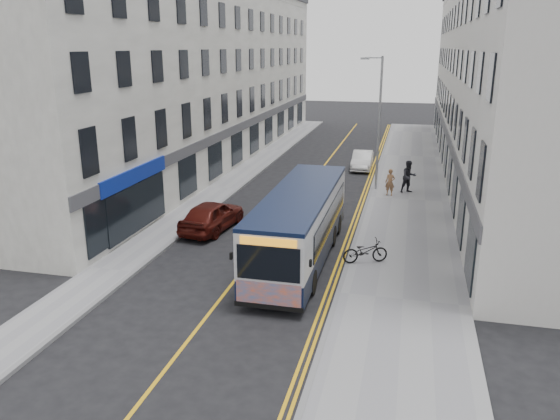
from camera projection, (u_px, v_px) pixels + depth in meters
The scene contains 17 objects.
ground at pixel (242, 272), 21.52m from camera, with size 140.00×140.00×0.00m, color black.
pavement_east at pixel (408, 200), 31.26m from camera, with size 4.50×64.00×0.12m, color gray.
pavement_west at pixel (223, 189), 33.79m from camera, with size 2.00×64.00×0.12m, color gray.
kerb_east at pixel (369, 198), 31.77m from camera, with size 0.18×64.00×0.13m, color slate.
kerb_west at pixel (238, 190), 33.56m from camera, with size 0.18×64.00×0.13m, color slate.
road_centre_line at pixel (302, 195), 32.68m from camera, with size 0.12×64.00×0.01m, color gold.
road_dbl_yellow_inner at pixel (361, 198), 31.89m from camera, with size 0.10×64.00×0.01m, color gold.
road_dbl_yellow_outer at pixel (364, 198), 31.84m from camera, with size 0.10×64.00×0.01m, color gold.
terrace_east at pixel (497, 78), 36.60m from camera, with size 6.00×46.00×13.00m, color silver.
terrace_west at pixel (209, 74), 41.21m from camera, with size 6.00×46.00×13.00m, color white.
streetlamp at pixel (378, 119), 32.34m from camera, with size 1.32×0.18×8.00m.
city_bus at pixel (300, 223), 22.20m from camera, with size 2.39×10.23×2.97m.
bicycle at pixel (365, 251), 22.00m from camera, with size 0.64×1.85×0.97m, color black.
pedestrian_near at pixel (390, 182), 31.88m from camera, with size 0.57×0.37×1.56m, color #885F3E.
pedestrian_far at pixel (409, 177), 32.44m from camera, with size 0.94×0.73×1.93m, color black.
car_white at pixel (362, 160), 39.32m from camera, with size 1.36×3.89×1.28m, color silver.
car_maroon at pixel (212, 215), 26.20m from camera, with size 1.74×4.33×1.48m, color #47110B.
Camera 1 is at (6.15, -18.98, 8.55)m, focal length 35.00 mm.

